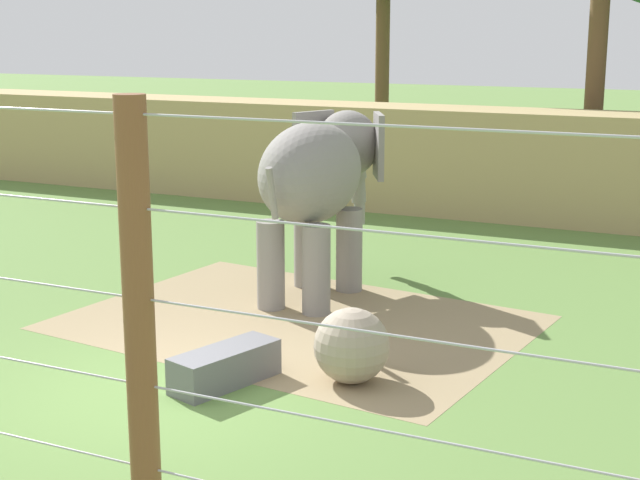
{
  "coord_description": "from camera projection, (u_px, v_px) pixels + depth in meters",
  "views": [
    {
      "loc": [
        6.09,
        -8.43,
        4.13
      ],
      "look_at": [
        0.9,
        2.51,
        1.4
      ],
      "focal_mm": 52.76,
      "sensor_mm": 36.0,
      "label": 1
    }
  ],
  "objects": [
    {
      "name": "ground_plane",
      "position": [
        157.0,
        393.0,
        10.89
      ],
      "size": [
        120.0,
        120.0,
        0.0
      ],
      "primitive_type": "plane",
      "color": "#5B7F3D"
    },
    {
      "name": "dirt_patch",
      "position": [
        296.0,
        322.0,
        13.51
      ],
      "size": [
        6.8,
        5.28,
        0.01
      ],
      "primitive_type": "cube",
      "rotation": [
        0.0,
        0.0,
        -0.11
      ],
      "color": "#937F5B",
      "rests_on": "ground"
    },
    {
      "name": "embankment_wall",
      "position": [
        465.0,
        161.0,
        21.31
      ],
      "size": [
        36.0,
        1.8,
        2.39
      ],
      "primitive_type": "cube",
      "color": "tan",
      "rests_on": "ground"
    },
    {
      "name": "elephant",
      "position": [
        318.0,
        178.0,
        14.55
      ],
      "size": [
        1.6,
        3.8,
        2.82
      ],
      "color": "gray",
      "rests_on": "ground"
    },
    {
      "name": "enrichment_ball",
      "position": [
        352.0,
        346.0,
        11.15
      ],
      "size": [
        0.91,
        0.91,
        0.91
      ],
      "primitive_type": "sphere",
      "color": "gray",
      "rests_on": "ground"
    },
    {
      "name": "feed_trough",
      "position": [
        225.0,
        366.0,
        11.13
      ],
      "size": [
        0.88,
        1.48,
        0.44
      ],
      "color": "slate",
      "rests_on": "ground"
    }
  ]
}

